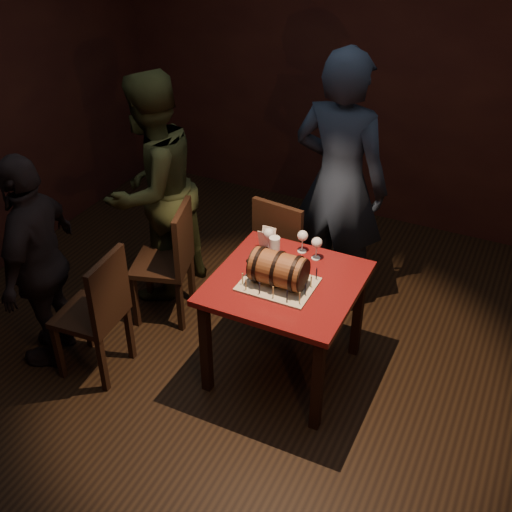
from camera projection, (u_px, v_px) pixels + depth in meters
name	position (u px, v px, depth m)	size (l,w,h in m)	color
room_shell	(253.00, 193.00, 3.59)	(5.04, 5.04, 2.80)	black
pub_table	(286.00, 295.00, 4.06)	(0.90, 0.90, 0.75)	#4F0D0E
cake_board	(278.00, 284.00, 3.96)	(0.45, 0.35, 0.01)	#ACA58B
barrel_cake	(278.00, 269.00, 3.90)	(0.39, 0.23, 0.23)	brown
birthday_candles	(278.00, 278.00, 3.93)	(0.40, 0.30, 0.09)	#E0D586
wine_glass_left	(269.00, 234.00, 4.24)	(0.07, 0.07, 0.16)	silver
wine_glass_mid	(303.00, 237.00, 4.22)	(0.07, 0.07, 0.16)	silver
wine_glass_right	(317.00, 243.00, 4.15)	(0.07, 0.07, 0.16)	silver
pint_of_ale	(275.00, 248.00, 4.19)	(0.07, 0.07, 0.15)	silver
menu_card	(267.00, 238.00, 4.30)	(0.10, 0.05, 0.13)	white
chair_back	(284.00, 247.00, 4.75)	(0.44, 0.44, 0.93)	black
chair_left_rear	(171.00, 257.00, 4.64)	(0.50, 0.50, 0.93)	black
chair_left_front	(99.00, 309.00, 4.13)	(0.43, 0.43, 0.93)	black
person_back	(339.00, 185.00, 4.58)	(0.72, 0.47, 1.98)	#17202E
person_left_rear	(152.00, 189.00, 4.75)	(0.86, 0.67, 1.76)	#343B1D
person_left_front	(39.00, 263.00, 4.15)	(0.89, 0.37, 1.52)	black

